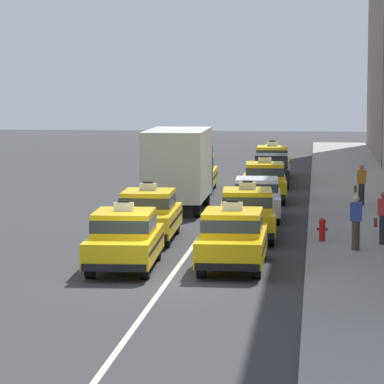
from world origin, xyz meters
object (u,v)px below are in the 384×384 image
at_px(taxi_right_second, 247,213).
at_px(sedan_right_fifth, 271,169).
at_px(box_truck_left_third, 180,166).
at_px(fire_hydrant, 322,229).
at_px(taxi_right_fourth, 265,181).
at_px(taxi_left_nearest, 124,238).
at_px(pedestrian_trailing, 361,185).
at_px(taxi_right_sixth, 272,161).
at_px(pedestrian_near_crosswalk, 383,218).
at_px(taxi_left_second, 149,214).
at_px(pedestrian_by_storefront, 356,222).
at_px(taxi_right_nearest, 233,238).
at_px(sedan_right_third, 257,197).
at_px(taxi_left_fourth, 196,173).

xyz_separation_m(taxi_right_second, sedan_right_fifth, (0.09, 17.63, -0.03)).
bearing_deg(box_truck_left_third, fire_hydrant, -58.04).
bearing_deg(fire_hydrant, taxi_right_fourth, 100.93).
bearing_deg(taxi_left_nearest, pedestrian_trailing, 65.02).
bearing_deg(taxi_right_sixth, sedan_right_fifth, -88.22).
bearing_deg(pedestrian_trailing, pedestrian_near_crosswalk, -88.59).
height_order(sedan_right_fifth, taxi_right_sixth, taxi_right_sixth).
height_order(taxi_left_second, fire_hydrant, taxi_left_second).
xyz_separation_m(sedan_right_fifth, pedestrian_by_storefront, (3.38, -20.59, 0.14)).
relative_size(taxi_right_sixth, fire_hydrant, 6.27).
relative_size(taxi_right_nearest, taxi_right_sixth, 1.00).
height_order(taxi_right_fourth, pedestrian_near_crosswalk, taxi_right_fourth).
relative_size(sedan_right_third, taxi_right_sixth, 0.96).
relative_size(sedan_right_third, fire_hydrant, 5.99).
bearing_deg(pedestrian_by_storefront, box_truck_left_third, 121.55).
xyz_separation_m(taxi_right_nearest, taxi_right_sixth, (-0.02, 28.48, 0.00)).
bearing_deg(sedan_right_third, taxi_left_second, -119.67).
distance_m(sedan_right_fifth, taxi_right_sixth, 5.04).
bearing_deg(taxi_right_nearest, sedan_right_third, 89.49).
relative_size(pedestrian_trailing, fire_hydrant, 2.25).
bearing_deg(taxi_right_nearest, taxi_right_sixth, 90.04).
distance_m(sedan_right_third, pedestrian_trailing, 5.70).
height_order(taxi_right_fourth, sedan_right_fifth, taxi_right_fourth).
bearing_deg(taxi_left_nearest, pedestrian_near_crosswalk, 31.61).
bearing_deg(taxi_left_fourth, taxi_right_second, -77.54).
height_order(taxi_right_nearest, fire_hydrant, taxi_right_nearest).
height_order(sedan_right_third, taxi_right_sixth, taxi_right_sixth).
bearing_deg(sedan_right_third, pedestrian_trailing, 45.03).
bearing_deg(box_truck_left_third, sedan_right_third, -41.33).
bearing_deg(taxi_left_second, sedan_right_third, 60.33).
distance_m(box_truck_left_third, taxi_right_second, 8.60).
distance_m(sedan_right_third, pedestrian_by_storefront, 8.70).
height_order(taxi_right_fourth, pedestrian_by_storefront, taxi_right_fourth).
distance_m(taxi_right_nearest, taxi_right_second, 5.80).
distance_m(box_truck_left_third, sedan_right_fifth, 10.30).
distance_m(taxi_left_nearest, taxi_right_nearest, 3.03).
bearing_deg(taxi_right_nearest, pedestrian_trailing, 74.51).
bearing_deg(taxi_right_second, taxi_left_fourth, 102.46).
bearing_deg(pedestrian_by_storefront, taxi_right_nearest, -140.96).
bearing_deg(taxi_right_nearest, pedestrian_by_storefront, 39.04).
bearing_deg(fire_hydrant, taxi_right_sixth, 96.06).
bearing_deg(taxi_right_sixth, taxi_left_nearest, -95.90).
bearing_deg(taxi_right_second, taxi_left_nearest, -116.13).
distance_m(taxi_left_fourth, sedan_right_third, 10.59).
bearing_deg(taxi_right_fourth, taxi_left_nearest, -100.04).
xyz_separation_m(taxi_right_fourth, pedestrian_near_crosswalk, (4.29, -12.98, 0.10)).
distance_m(pedestrian_near_crosswalk, pedestrian_trailing, 10.76).
distance_m(box_truck_left_third, taxi_left_fourth, 7.22).
bearing_deg(pedestrian_near_crosswalk, taxi_right_sixth, 100.27).
xyz_separation_m(taxi_left_second, pedestrian_trailing, (7.28, 9.74, 0.09)).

